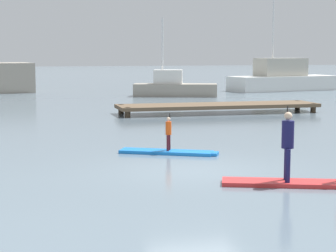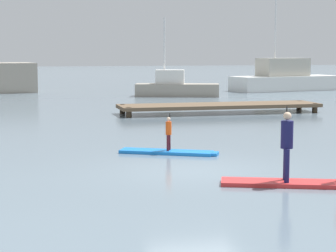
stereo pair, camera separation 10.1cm
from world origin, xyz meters
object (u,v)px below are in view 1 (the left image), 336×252
Objects in this scene: paddleboard_far at (301,183)px; motor_boat_small_navy at (174,87)px; paddler_adult at (288,141)px; fishing_boat_green_midground at (282,79)px; paddler_child_solo at (169,132)px; paddleboard_near at (169,152)px.

motor_boat_small_navy is at bearing 81.14° from paddleboard_far.
motor_boat_small_navy is (4.88, 29.13, -0.38)m from paddler_adult.
motor_boat_small_navy is at bearing -157.87° from fishing_boat_green_midground.
paddler_child_solo is 0.12× the size of fishing_boat_green_midground.
motor_boat_small_navy reaches higher than paddler_child_solo.
paddler_child_solo is 5.61m from paddleboard_far.
motor_boat_small_navy is (6.48, 24.02, -0.02)m from paddler_child_solo.
paddler_adult is 0.29× the size of motor_boat_small_navy.
paddler_adult is at bearing 158.76° from paddleboard_far.
paddler_child_solo is 0.65× the size of paddler_adult.
motor_boat_small_navy reaches higher than paddler_adult.
paddler_child_solo reaches higher than paddleboard_far.
motor_boat_small_navy reaches higher than paddleboard_far.
fishing_boat_green_midground reaches higher than paddler_child_solo.
paddleboard_near is 5.44m from paddler_adult.
paddleboard_near is at bearing 107.46° from paddler_adult.
fishing_boat_green_midground is (16.73, 28.20, 0.91)m from paddleboard_near.
paddleboard_near is 0.63m from paddler_child_solo.
paddler_child_solo is 5.37m from paddler_adult.
paddler_adult is 0.19× the size of fishing_boat_green_midground.
paddler_adult is at bearing -99.51° from motor_boat_small_navy.
paddleboard_near is 32.80m from fishing_boat_green_midground.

